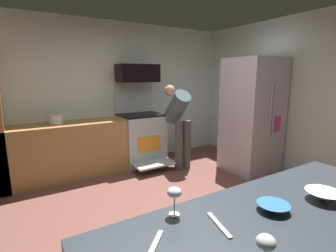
{
  "coord_description": "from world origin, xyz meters",
  "views": [
    {
      "loc": [
        -1.45,
        -2.25,
        1.64
      ],
      "look_at": [
        0.1,
        0.3,
        1.05
      ],
      "focal_mm": 27.1,
      "sensor_mm": 36.0,
      "label": 1
    }
  ],
  "objects_px": {
    "refrigerator": "(252,116)",
    "person_cook": "(178,119)",
    "microwave": "(138,73)",
    "stock_pot": "(56,120)",
    "oven_range": "(141,137)",
    "wine_glass_mid": "(174,194)",
    "mixing_bowl_small": "(273,207)",
    "wine_glass_near": "(266,244)",
    "mixing_bowl_prep": "(323,196)"
  },
  "relations": [
    {
      "from": "refrigerator",
      "to": "person_cook",
      "type": "distance_m",
      "value": 1.27
    },
    {
      "from": "refrigerator",
      "to": "wine_glass_mid",
      "type": "bearing_deg",
      "value": -146.15
    },
    {
      "from": "mixing_bowl_small",
      "to": "person_cook",
      "type": "bearing_deg",
      "value": 65.98
    },
    {
      "from": "mixing_bowl_small",
      "to": "wine_glass_near",
      "type": "xyz_separation_m",
      "value": [
        -0.41,
        -0.26,
        0.09
      ]
    },
    {
      "from": "refrigerator",
      "to": "wine_glass_mid",
      "type": "relative_size",
      "value": 11.97
    },
    {
      "from": "mixing_bowl_prep",
      "to": "mixing_bowl_small",
      "type": "bearing_deg",
      "value": 167.44
    },
    {
      "from": "refrigerator",
      "to": "mixing_bowl_small",
      "type": "distance_m",
      "value": 3.13
    },
    {
      "from": "refrigerator",
      "to": "microwave",
      "type": "bearing_deg",
      "value": 137.42
    },
    {
      "from": "wine_glass_mid",
      "to": "stock_pot",
      "type": "xyz_separation_m",
      "value": [
        -0.16,
        3.17,
        -0.05
      ]
    },
    {
      "from": "microwave",
      "to": "mixing_bowl_prep",
      "type": "bearing_deg",
      "value": -96.88
    },
    {
      "from": "refrigerator",
      "to": "wine_glass_mid",
      "type": "distance_m",
      "value": 3.37
    },
    {
      "from": "wine_glass_near",
      "to": "wine_glass_mid",
      "type": "xyz_separation_m",
      "value": [
        -0.09,
        0.51,
        0.02
      ]
    },
    {
      "from": "mixing_bowl_prep",
      "to": "microwave",
      "type": "bearing_deg",
      "value": 83.12
    },
    {
      "from": "oven_range",
      "to": "wine_glass_near",
      "type": "bearing_deg",
      "value": -108.15
    },
    {
      "from": "wine_glass_near",
      "to": "person_cook",
      "type": "bearing_deg",
      "value": 61.73
    },
    {
      "from": "person_cook",
      "to": "mixing_bowl_prep",
      "type": "bearing_deg",
      "value": -107.25
    },
    {
      "from": "refrigerator",
      "to": "wine_glass_near",
      "type": "distance_m",
      "value": 3.61
    },
    {
      "from": "microwave",
      "to": "stock_pot",
      "type": "distance_m",
      "value": 1.62
    },
    {
      "from": "microwave",
      "to": "wine_glass_mid",
      "type": "relative_size",
      "value": 4.59
    },
    {
      "from": "microwave",
      "to": "refrigerator",
      "type": "height_order",
      "value": "refrigerator"
    },
    {
      "from": "microwave",
      "to": "mixing_bowl_prep",
      "type": "height_order",
      "value": "microwave"
    },
    {
      "from": "oven_range",
      "to": "wine_glass_mid",
      "type": "bearing_deg",
      "value": -112.29
    },
    {
      "from": "person_cook",
      "to": "mixing_bowl_prep",
      "type": "height_order",
      "value": "person_cook"
    },
    {
      "from": "wine_glass_mid",
      "to": "stock_pot",
      "type": "bearing_deg",
      "value": 92.84
    },
    {
      "from": "refrigerator",
      "to": "stock_pot",
      "type": "xyz_separation_m",
      "value": [
        -2.95,
        1.3,
        0.01
      ]
    },
    {
      "from": "microwave",
      "to": "wine_glass_mid",
      "type": "height_order",
      "value": "microwave"
    },
    {
      "from": "person_cook",
      "to": "mixing_bowl_small",
      "type": "relative_size",
      "value": 8.12
    },
    {
      "from": "microwave",
      "to": "mixing_bowl_small",
      "type": "height_order",
      "value": "microwave"
    },
    {
      "from": "oven_range",
      "to": "stock_pot",
      "type": "relative_size",
      "value": 6.86
    },
    {
      "from": "mixing_bowl_small",
      "to": "stock_pot",
      "type": "relative_size",
      "value": 0.82
    },
    {
      "from": "oven_range",
      "to": "stock_pot",
      "type": "bearing_deg",
      "value": 179.46
    },
    {
      "from": "wine_glass_mid",
      "to": "stock_pot",
      "type": "distance_m",
      "value": 3.18
    },
    {
      "from": "mixing_bowl_small",
      "to": "wine_glass_mid",
      "type": "xyz_separation_m",
      "value": [
        -0.5,
        0.25,
        0.1
      ]
    },
    {
      "from": "person_cook",
      "to": "microwave",
      "type": "bearing_deg",
      "value": 128.51
    },
    {
      "from": "mixing_bowl_prep",
      "to": "oven_range",
      "type": "bearing_deg",
      "value": 82.93
    },
    {
      "from": "person_cook",
      "to": "mixing_bowl_prep",
      "type": "relative_size",
      "value": 7.04
    },
    {
      "from": "wine_glass_near",
      "to": "mixing_bowl_prep",
      "type": "bearing_deg",
      "value": 13.01
    },
    {
      "from": "microwave",
      "to": "wine_glass_near",
      "type": "relative_size",
      "value": 5.13
    },
    {
      "from": "oven_range",
      "to": "wine_glass_mid",
      "type": "relative_size",
      "value": 9.47
    },
    {
      "from": "mixing_bowl_prep",
      "to": "wine_glass_near",
      "type": "relative_size",
      "value": 1.45
    },
    {
      "from": "oven_range",
      "to": "wine_glass_near",
      "type": "distance_m",
      "value": 3.89
    },
    {
      "from": "person_cook",
      "to": "wine_glass_near",
      "type": "height_order",
      "value": "person_cook"
    },
    {
      "from": "oven_range",
      "to": "microwave",
      "type": "bearing_deg",
      "value": 90.0
    },
    {
      "from": "microwave",
      "to": "wine_glass_mid",
      "type": "bearing_deg",
      "value": -111.71
    },
    {
      "from": "mixing_bowl_prep",
      "to": "wine_glass_mid",
      "type": "height_order",
      "value": "wine_glass_mid"
    },
    {
      "from": "mixing_bowl_small",
      "to": "stock_pot",
      "type": "xyz_separation_m",
      "value": [
        -0.66,
        3.42,
        0.05
      ]
    },
    {
      "from": "refrigerator",
      "to": "mixing_bowl_small",
      "type": "height_order",
      "value": "refrigerator"
    },
    {
      "from": "mixing_bowl_small",
      "to": "stock_pot",
      "type": "distance_m",
      "value": 3.49
    },
    {
      "from": "oven_range",
      "to": "mixing_bowl_prep",
      "type": "xyz_separation_m",
      "value": [
        -0.43,
        -3.49,
        0.42
      ]
    },
    {
      "from": "oven_range",
      "to": "mixing_bowl_small",
      "type": "distance_m",
      "value": 3.53
    }
  ]
}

